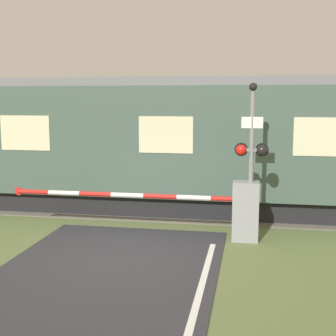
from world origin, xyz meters
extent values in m
plane|color=#5B6B3D|center=(0.00, 0.00, 0.00)|extent=(80.00, 80.00, 0.00)
cube|color=#666056|center=(0.00, 4.28, 0.01)|extent=(36.00, 3.20, 0.03)
cube|color=#595451|center=(0.00, 3.56, 0.08)|extent=(36.00, 0.08, 0.10)
cube|color=#595451|center=(0.00, 5.00, 0.08)|extent=(36.00, 0.08, 0.10)
cube|color=black|center=(0.43, 4.28, 0.30)|extent=(13.30, 2.39, 0.60)
cube|color=#42564C|center=(0.43, 4.28, 2.11)|extent=(14.46, 2.81, 3.02)
cube|color=slate|center=(0.43, 4.28, 3.74)|extent=(14.17, 2.58, 0.24)
cube|color=beige|center=(4.41, 2.87, 2.33)|extent=(1.45, 0.02, 0.97)
cube|color=beige|center=(0.43, 2.87, 2.33)|extent=(1.45, 0.02, 0.97)
cube|color=beige|center=(-3.54, 2.87, 2.33)|extent=(1.45, 0.02, 0.97)
cube|color=gray|center=(2.56, 1.49, 0.69)|extent=(0.60, 0.44, 1.39)
cylinder|color=gray|center=(2.56, 1.49, 0.97)|extent=(0.16, 0.16, 0.18)
cylinder|color=red|center=(2.16, 1.49, 0.97)|extent=(0.81, 0.11, 0.11)
cylinder|color=white|center=(1.36, 1.49, 0.97)|extent=(0.81, 0.11, 0.11)
cylinder|color=red|center=(0.55, 1.49, 0.97)|extent=(0.81, 0.11, 0.11)
cylinder|color=white|center=(-0.26, 1.49, 0.97)|extent=(0.81, 0.11, 0.11)
cylinder|color=red|center=(-1.06, 1.49, 0.97)|extent=(0.81, 0.11, 0.11)
cylinder|color=white|center=(-1.87, 1.49, 0.97)|extent=(0.81, 0.11, 0.11)
cylinder|color=red|center=(-2.67, 1.49, 0.97)|extent=(0.81, 0.11, 0.11)
cylinder|color=red|center=(-3.07, 1.49, 0.97)|extent=(0.20, 0.02, 0.20)
cylinder|color=gray|center=(2.66, 1.46, 1.72)|extent=(0.11, 0.11, 3.43)
cube|color=gray|center=(2.66, 1.46, 2.13)|extent=(0.58, 0.07, 0.07)
sphere|color=red|center=(2.43, 1.41, 2.13)|extent=(0.24, 0.24, 0.24)
sphere|color=black|center=(2.90, 1.41, 2.13)|extent=(0.24, 0.24, 0.24)
cylinder|color=black|center=(2.43, 1.52, 2.13)|extent=(0.30, 0.06, 0.30)
cylinder|color=black|center=(2.90, 1.52, 2.13)|extent=(0.30, 0.06, 0.30)
cube|color=white|center=(2.66, 1.42, 2.74)|extent=(0.48, 0.02, 0.25)
sphere|color=black|center=(2.66, 1.46, 3.53)|extent=(0.18, 0.18, 0.18)
camera|label=1|loc=(2.66, -9.19, 3.24)|focal=50.00mm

